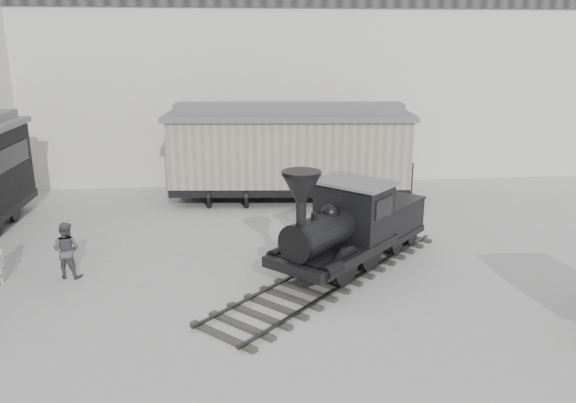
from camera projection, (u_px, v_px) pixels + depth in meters
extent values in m
plane|color=#9E9E9B|center=(307.00, 323.00, 13.64)|extent=(90.00, 90.00, 0.00)
cube|color=silver|center=(263.00, 65.00, 26.44)|extent=(34.00, 2.40, 11.00)
cube|color=black|center=(332.00, 274.00, 16.27)|extent=(8.13, 8.13, 0.16)
cube|color=#2D2D30|center=(311.00, 267.00, 16.70)|extent=(6.73, 6.73, 0.06)
cube|color=#2D2D30|center=(353.00, 279.00, 15.81)|extent=(6.73, 6.73, 0.06)
cylinder|color=black|center=(299.00, 252.00, 16.18)|extent=(0.89, 0.89, 1.13)
cylinder|color=black|center=(346.00, 266.00, 15.22)|extent=(0.89, 0.89, 1.13)
cylinder|color=black|center=(326.00, 240.00, 17.18)|extent=(0.89, 0.89, 1.13)
cylinder|color=black|center=(371.00, 252.00, 16.22)|extent=(0.89, 0.89, 1.13)
cube|color=black|center=(335.00, 248.00, 16.17)|extent=(4.06, 4.06, 0.29)
cylinder|color=black|center=(321.00, 233.00, 15.45)|extent=(2.39, 2.39, 1.03)
cylinder|color=black|center=(301.00, 213.00, 14.53)|extent=(0.38, 0.38, 0.62)
cone|color=black|center=(301.00, 188.00, 14.35)|extent=(1.39, 1.39, 0.72)
sphere|color=black|center=(330.00, 213.00, 15.62)|extent=(0.53, 0.53, 0.53)
cube|color=black|center=(354.00, 210.00, 16.60)|extent=(2.39, 2.39, 1.59)
cube|color=slate|center=(354.00, 182.00, 16.37)|extent=(2.68, 2.68, 0.08)
cube|color=black|center=(384.00, 214.00, 18.14)|extent=(2.76, 2.76, 0.92)
cylinder|color=black|center=(231.00, 190.00, 23.97)|extent=(2.25, 1.09, 0.87)
cylinder|color=black|center=(347.00, 190.00, 24.01)|extent=(2.25, 1.09, 0.87)
cube|color=black|center=(289.00, 185.00, 23.93)|extent=(10.00, 3.70, 0.33)
cube|color=gray|center=(289.00, 150.00, 23.51)|extent=(10.01, 3.81, 2.71)
cube|color=slate|center=(289.00, 115.00, 23.10)|extent=(10.37, 4.17, 0.22)
cube|color=slate|center=(289.00, 108.00, 23.02)|extent=(9.42, 2.25, 0.39)
imported|color=#4D4E52|center=(66.00, 250.00, 16.09)|extent=(0.94, 0.81, 1.66)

